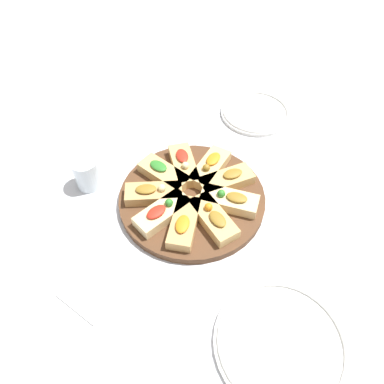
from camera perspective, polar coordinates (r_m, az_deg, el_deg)
The scene contains 15 objects.
ground_plane at distance 0.91m, azimuth 0.00°, elevation -1.34°, with size 3.00×3.00×0.00m, color silver.
serving_board at distance 0.90m, azimuth 0.00°, elevation -0.95°, with size 0.35×0.35×0.02m, color #51331E.
focaccia_slice_0 at distance 0.93m, azimuth 2.76°, elevation 3.76°, with size 0.09×0.14×0.04m.
focaccia_slice_1 at distance 0.94m, azimuth -1.27°, elevation 4.19°, with size 0.14×0.11×0.04m.
focaccia_slice_2 at distance 0.92m, azimuth -4.35°, elevation 2.83°, with size 0.14×0.07×0.04m.
focaccia_slice_3 at distance 0.88m, azimuth -5.87°, elevation -0.18°, with size 0.13×0.14×0.04m.
focaccia_slice_4 at distance 0.85m, azimuth -4.53°, elevation -3.10°, with size 0.05×0.13×0.04m.
focaccia_slice_5 at distance 0.83m, azimuth -1.21°, elevation -4.71°, with size 0.12×0.14×0.04m.
focaccia_slice_6 at distance 0.83m, azimuth 3.25°, elevation -3.99°, with size 0.14×0.08×0.04m.
focaccia_slice_7 at distance 0.87m, azimuth 5.71°, elevation -1.26°, with size 0.14×0.11×0.04m.
focaccia_slice_8 at distance 0.91m, azimuth 5.27°, elevation 1.81°, with size 0.09×0.14×0.04m.
plate_left at distance 1.15m, azimuth 9.66°, elevation 11.89°, with size 0.21×0.21×0.02m.
plate_right at distance 0.76m, azimuth 13.43°, elevation -21.49°, with size 0.25×0.25×0.02m.
water_glass at distance 0.95m, azimuth -15.72°, elevation 2.75°, with size 0.06×0.06×0.08m, color silver.
napkin_stack at distance 0.80m, azimuth -15.21°, elevation -14.54°, with size 0.11×0.09×0.01m, color white.
Camera 1 is at (0.42, -0.38, 0.71)m, focal length 35.00 mm.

